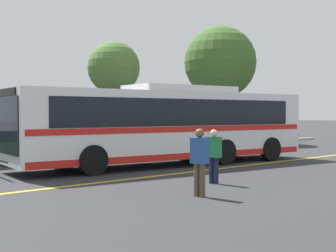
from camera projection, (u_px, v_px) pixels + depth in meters
The scene contains 11 objects.
ground_plane at pixel (173, 163), 18.95m from camera, with size 220.00×220.00×0.00m, color #2D2D30.
lane_strip_0 at pixel (209, 170), 16.64m from camera, with size 0.20×32.30×0.01m, color gold.
curb_strip at pixel (87, 153), 22.70m from camera, with size 40.30×0.36×0.15m, color #99999E.
transit_bus at pixel (168, 124), 18.25m from camera, with size 12.80×4.05×3.10m.
parked_car_2 at pixel (114, 140), 21.47m from camera, with size 4.33×2.05×1.52m.
parked_car_3 at pixel (203, 137), 25.48m from camera, with size 4.32×2.11×1.47m.
parked_car_4 at pixel (266, 135), 28.75m from camera, with size 4.88×2.00×1.36m.
pedestrian_0 at pixel (214, 153), 13.35m from camera, with size 0.25×0.44×1.55m.
pedestrian_1 at pixel (200, 158), 11.27m from camera, with size 0.28×0.45×1.65m.
tree_0 at pixel (220, 62), 31.84m from camera, with size 4.91×4.91×7.95m.
tree_3 at pixel (114, 68), 29.50m from camera, with size 3.31×3.31×6.56m.
Camera 1 is at (-12.71, -14.00, 2.01)m, focal length 50.00 mm.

